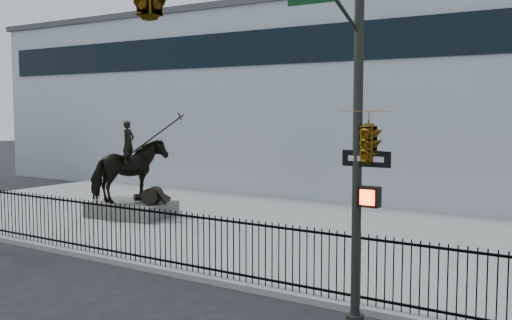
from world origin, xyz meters
The scene contains 7 objects.
ground centered at (0.00, 0.00, 0.00)m, with size 120.00×120.00×0.00m, color black.
plaza centered at (0.00, 7.00, 0.07)m, with size 30.00×12.00×0.15m, color gray.
building centered at (0.00, 20.00, 4.50)m, with size 44.00×14.00×9.00m, color #B3BBC3.
picket_fence centered at (0.00, 1.25, 0.90)m, with size 22.10×0.10×1.50m.
statue_plinth centered at (-4.73, 5.99, 0.43)m, with size 2.97×2.04×0.56m, color #5D5A55.
equestrian_statue centered at (-4.68, 5.99, 1.87)m, with size 3.78×2.60×3.22m.
traffic_signal_right centered at (6.47, -2.00, 4.85)m, with size 2.17×6.86×7.00m.
Camera 1 is at (11.54, -10.14, 4.22)m, focal length 42.00 mm.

